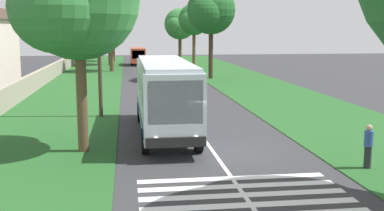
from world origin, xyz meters
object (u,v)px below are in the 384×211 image
(trailing_car_0, at_px, (188,79))
(trailing_car_3, at_px, (169,64))
(roadside_tree_right_1, at_px, (210,12))
(pedestrian, at_px, (368,146))
(utility_pole, at_px, (99,43))
(coach_bus, at_px, (165,92))
(roadside_tree_left_0, at_px, (110,27))
(roadside_tree_left_3, at_px, (74,3))
(trailing_car_1, at_px, (146,74))
(trailing_car_2, at_px, (173,67))
(roadside_tree_left_1, at_px, (112,16))
(roadside_tree_right_2, at_px, (179,25))
(roadside_tree_left_2, at_px, (108,19))
(roadside_tree_right_0, at_px, (193,20))
(trailing_minibus_0, at_px, (138,55))

(trailing_car_0, height_order, trailing_car_3, same)
(roadside_tree_right_1, bearing_deg, pedestrian, -179.57)
(trailing_car_3, bearing_deg, utility_pole, 168.41)
(coach_bus, bearing_deg, trailing_car_3, -5.28)
(roadside_tree_left_0, xyz_separation_m, roadside_tree_left_3, (-40.61, 0.18, 0.90))
(trailing_car_1, relative_size, pedestrian, 2.54)
(trailing_car_2, distance_m, roadside_tree_left_3, 39.82)
(roadside_tree_left_0, height_order, roadside_tree_left_1, roadside_tree_left_1)
(coach_bus, distance_m, roadside_tree_right_2, 57.65)
(roadside_tree_left_0, bearing_deg, trailing_car_3, -67.30)
(trailing_car_3, bearing_deg, roadside_tree_right_1, -166.71)
(roadside_tree_right_2, height_order, utility_pole, roadside_tree_right_2)
(roadside_tree_left_0, relative_size, roadside_tree_left_2, 0.82)
(trailing_car_0, bearing_deg, roadside_tree_right_2, -4.94)
(trailing_car_3, xyz_separation_m, roadside_tree_left_2, (7.90, 8.18, 6.08))
(trailing_car_2, xyz_separation_m, trailing_car_3, (5.15, 0.11, 0.00))
(trailing_car_1, relative_size, roadside_tree_left_0, 0.54)
(trailing_car_1, bearing_deg, roadside_tree_left_3, 171.97)
(roadside_tree_left_0, bearing_deg, coach_bus, -174.20)
(roadside_tree_right_0, height_order, roadside_tree_right_1, roadside_tree_right_1)
(roadside_tree_right_1, relative_size, roadside_tree_right_2, 1.13)
(roadside_tree_right_1, distance_m, pedestrian, 34.98)
(roadside_tree_right_0, bearing_deg, roadside_tree_left_3, 166.58)
(roadside_tree_right_2, relative_size, pedestrian, 5.12)
(trailing_car_0, relative_size, pedestrian, 2.54)
(trailing_car_3, height_order, roadside_tree_left_2, roadside_tree_left_2)
(roadside_tree_left_3, bearing_deg, trailing_minibus_0, -4.23)
(trailing_car_3, height_order, roadside_tree_left_0, roadside_tree_left_0)
(roadside_tree_right_2, bearing_deg, roadside_tree_right_1, 179.97)
(roadside_tree_right_1, bearing_deg, roadside_tree_right_2, -0.03)
(coach_bus, bearing_deg, roadside_tree_right_0, -9.58)
(trailing_car_1, relative_size, trailing_minibus_0, 0.72)
(trailing_car_3, height_order, roadside_tree_left_1, roadside_tree_left_1)
(trailing_car_0, height_order, trailing_car_2, same)
(roadside_tree_left_3, relative_size, utility_pole, 1.05)
(coach_bus, xyz_separation_m, roadside_tree_right_1, (27.09, -6.93, 4.95))
(roadside_tree_left_0, bearing_deg, utility_pole, -179.42)
(trailing_car_1, xyz_separation_m, pedestrian, (-33.48, -7.03, 0.24))
(trailing_car_1, bearing_deg, roadside_tree_left_0, 19.35)
(trailing_car_1, relative_size, roadside_tree_right_2, 0.50)
(trailing_car_3, relative_size, roadside_tree_left_0, 0.54)
(coach_bus, height_order, roadside_tree_left_1, roadside_tree_left_1)
(trailing_minibus_0, xyz_separation_m, roadside_tree_left_3, (-51.31, 3.80, 4.83))
(trailing_car_3, distance_m, roadside_tree_left_3, 44.81)
(roadside_tree_right_2, bearing_deg, roadside_tree_left_2, 127.19)
(coach_bus, bearing_deg, roadside_tree_left_0, 5.80)
(roadside_tree_right_0, bearing_deg, roadside_tree_left_2, 78.45)
(roadside_tree_left_1, relative_size, roadside_tree_right_2, 1.14)
(trailing_car_1, distance_m, roadside_tree_right_2, 32.13)
(roadside_tree_left_1, distance_m, roadside_tree_right_1, 31.46)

